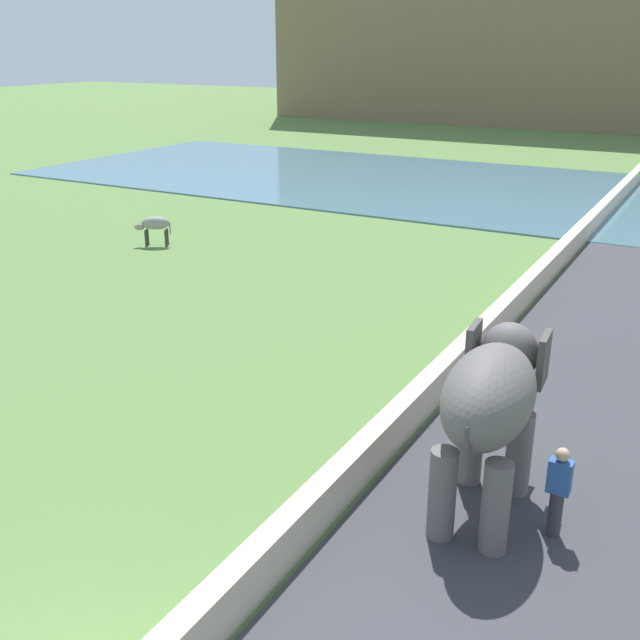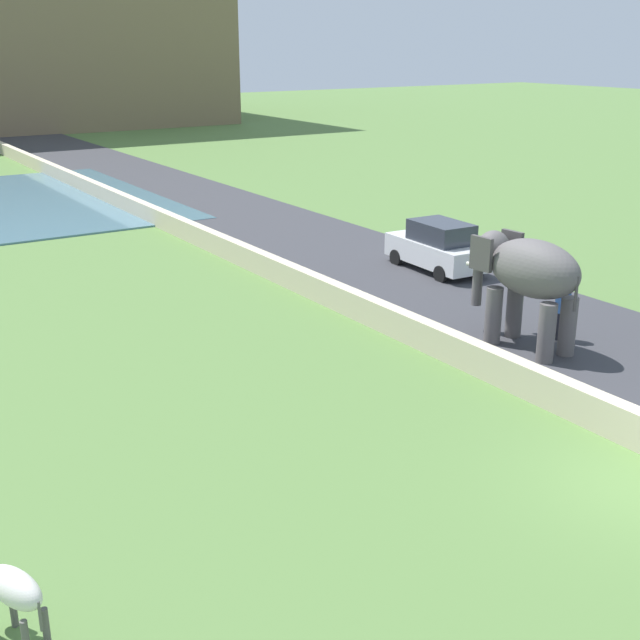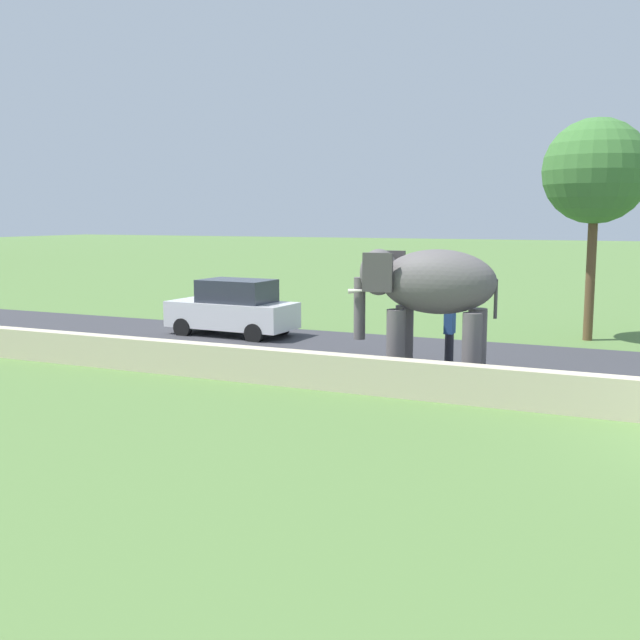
{
  "view_description": "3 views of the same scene",
  "coord_description": "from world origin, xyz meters",
  "views": [
    {
      "loc": [
        6.3,
        -4.33,
        7.48
      ],
      "look_at": [
        -1.73,
        10.0,
        1.36
      ],
      "focal_mm": 42.05,
      "sensor_mm": 36.0,
      "label": 1
    },
    {
      "loc": [
        -12.28,
        -7.94,
        7.79
      ],
      "look_at": [
        -2.34,
        7.45,
        1.57
      ],
      "focal_mm": 46.51,
      "sensor_mm": 36.0,
      "label": 2
    },
    {
      "loc": [
        -13.45,
        1.78,
        3.74
      ],
      "look_at": [
        1.83,
        8.55,
        1.42
      ],
      "focal_mm": 42.0,
      "sensor_mm": 36.0,
      "label": 3
    }
  ],
  "objects": [
    {
      "name": "road_surface",
      "position": [
        5.0,
        20.0,
        0.03
      ],
      "size": [
        7.0,
        120.0,
        0.06
      ],
      "primitive_type": "cube",
      "color": "#38383D",
      "rests_on": "ground"
    },
    {
      "name": "elephant",
      "position": [
        3.41,
        6.49,
        2.04
      ],
      "size": [
        1.58,
        3.51,
        2.99
      ],
      "color": "#605B5B",
      "rests_on": "ground"
    },
    {
      "name": "person_beside_elephant",
      "position": [
        4.64,
        6.27,
        0.87
      ],
      "size": [
        0.36,
        0.22,
        1.63
      ],
      "color": "#33333D",
      "rests_on": "ground"
    },
    {
      "name": "car_white",
      "position": [
        6.57,
        13.61,
        0.9
      ],
      "size": [
        1.95,
        4.08,
        1.8
      ],
      "color": "white",
      "rests_on": "ground"
    },
    {
      "name": "tree_near",
      "position": [
        10.39,
        3.43,
        5.03
      ],
      "size": [
        3.11,
        3.11,
        6.62
      ],
      "color": "brown",
      "rests_on": "ground"
    }
  ]
}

